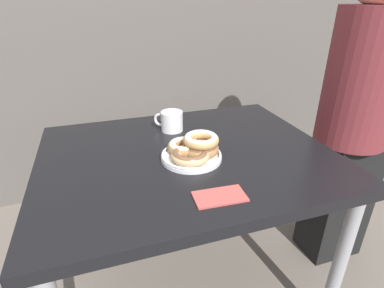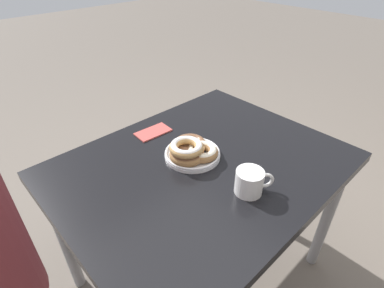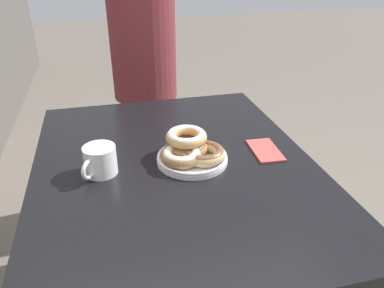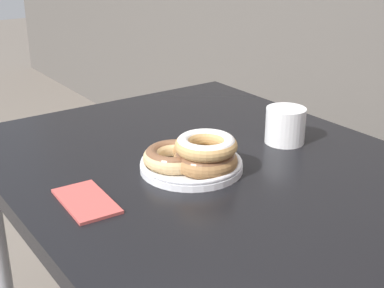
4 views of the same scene
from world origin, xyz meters
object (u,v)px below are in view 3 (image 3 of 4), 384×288
object	(u,v)px
dining_table	(175,184)
coffee_mug	(100,161)
donut_plate	(190,150)
person_figure	(145,77)
napkin	(265,150)

from	to	relation	value
dining_table	coffee_mug	bearing A→B (deg)	91.23
dining_table	donut_plate	world-z (taller)	donut_plate
donut_plate	person_figure	distance (m)	0.77
donut_plate	person_figure	bearing A→B (deg)	3.08
coffee_mug	napkin	xyz separation A→B (m)	(0.01, -0.53, -0.04)
dining_table	napkin	size ratio (longest dim) A/B	6.86
dining_table	person_figure	distance (m)	0.78
dining_table	donut_plate	distance (m)	0.12
person_figure	napkin	size ratio (longest dim) A/B	9.03
dining_table	donut_plate	bearing A→B (deg)	-79.64
donut_plate	napkin	size ratio (longest dim) A/B	1.57
dining_table	napkin	distance (m)	0.31
dining_table	coffee_mug	xyz separation A→B (m)	(-0.00, 0.22, 0.12)
dining_table	person_figure	world-z (taller)	person_figure
dining_table	coffee_mug	size ratio (longest dim) A/B	9.23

